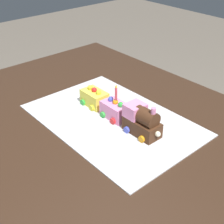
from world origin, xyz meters
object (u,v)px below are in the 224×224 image
dining_table (109,151)px  cake_locomotive (142,121)px  cake_car_caboose_lemon (95,98)px  cake_car_gondola_bubblegum (115,110)px  birthday_candle (116,92)px

dining_table → cake_locomotive: size_ratio=10.00×
dining_table → cake_car_caboose_lemon: size_ratio=14.00×
cake_car_caboose_lemon → cake_locomotive: bearing=180.0°
dining_table → cake_car_gondola_bubblegum: size_ratio=14.00×
cake_locomotive → birthday_candle: birthday_candle is taller
cake_car_gondola_bubblegum → birthday_candle: bearing=180.0°
dining_table → cake_locomotive: bearing=-153.4°
cake_locomotive → birthday_candle: (0.13, -0.00, 0.05)m
dining_table → cake_locomotive: (-0.10, -0.05, 0.16)m
dining_table → cake_locomotive: 0.19m
cake_locomotive → birthday_candle: 0.14m
cake_car_gondola_bubblegum → cake_car_caboose_lemon: bearing=0.0°
cake_car_caboose_lemon → birthday_candle: bearing=180.0°
dining_table → cake_locomotive: cake_locomotive is taller
cake_locomotive → cake_car_gondola_bubblegum: 0.13m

